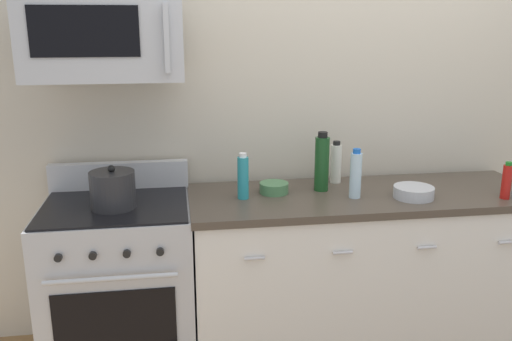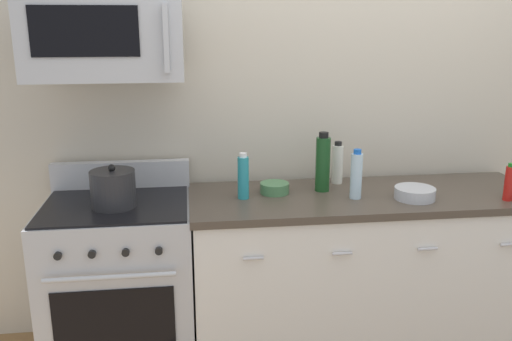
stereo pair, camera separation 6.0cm
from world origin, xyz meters
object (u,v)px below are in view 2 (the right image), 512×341
Objects in this scene: microwave at (105,37)px; bottle_water_clear at (356,175)px; bottle_dish_soap at (243,177)px; stockpot at (113,189)px; bottle_hot_sauce_red at (509,183)px; bottle_wine_green at (323,163)px; bowl_steel_prep at (415,193)px; range_oven at (121,283)px; bottle_vinegar_white at (337,163)px; bowl_green_glaze at (275,188)px.

microwave reaches higher than bottle_water_clear.
stockpot is (-0.66, -0.06, -0.02)m from bottle_dish_soap.
bottle_dish_soap is 1.39m from bottle_hot_sauce_red.
bottle_hot_sauce_red is (0.92, -0.29, -0.06)m from bottle_wine_green.
bottle_wine_green is at bearing 155.41° from bowl_steel_prep.
bottle_water_clear reaches higher than bowl_steel_prep.
microwave is at bearing 89.87° from stockpot.
microwave is 1.44m from bottle_water_clear.
stockpot is at bearing -90.00° from range_oven.
bottle_water_clear is at bearing -47.16° from bottle_wine_green.
bottle_vinegar_white is 1.26m from stockpot.
microwave is 1.16m from bowl_green_glaze.
bowl_steel_prep is at bearing -9.61° from bottle_water_clear.
bottle_water_clear is 0.45m from bowl_green_glaze.
bottle_wine_green is at bearing 7.11° from stockpot.
range_oven is 0.87m from bottle_dish_soap.
bottle_vinegar_white reaches higher than bottle_hot_sauce_red.
bottle_dish_soap reaches higher than stockpot.
microwave reaches higher than stockpot.
bottle_wine_green reaches higher than range_oven.
range_oven is 4.34× the size of bottle_dish_soap.
stockpot is (-1.25, 0.02, -0.03)m from bottle_water_clear.
bottle_dish_soap is 0.75× the size of bottle_wine_green.
bottle_vinegar_white is 0.91m from bottle_hot_sauce_red.
bottle_wine_green is at bearing 132.84° from bottle_water_clear.
stockpot is at bearing 177.52° from bowl_steel_prep.
bowl_green_glaze is at bearing 166.93° from bottle_hot_sauce_red.
bottle_vinegar_white is at bearing 8.04° from microwave.
bottle_vinegar_white is at bearing 134.05° from bowl_steel_prep.
bottle_hot_sauce_red is 0.94× the size of bowl_steel_prep.
bottle_vinegar_white is (0.12, 0.13, -0.04)m from bottle_wine_green.
range_oven is 1.64m from bowl_steel_prep.
bottle_water_clear is 1.25× the size of bowl_steel_prep.
bottle_hot_sauce_red is at bearing -9.90° from bowl_steel_prep.
stockpot reaches higher than bowl_steel_prep.
microwave reaches higher than bottle_hot_sauce_red.
bottle_dish_soap is 0.46m from bottle_wine_green.
bottle_wine_green is (1.11, 0.04, -0.67)m from microwave.
bowl_steel_prep is (1.56, -0.17, -0.80)m from microwave.
bottle_wine_green is (0.45, 0.08, 0.04)m from bottle_dish_soap.
bottle_vinegar_white is at bearing 10.08° from range_oven.
bottle_vinegar_white is (1.23, 0.17, -0.71)m from microwave.
bowl_steel_prep is at bearing 170.10° from bottle_hot_sauce_red.
microwave is 3.51× the size of bowl_steel_prep.
bottle_vinegar_white reaches higher than bowl_green_glaze.
bottle_wine_green is 1.55× the size of bowl_steel_prep.
bowl_steel_prep is (0.45, -0.21, -0.12)m from bottle_wine_green.
range_oven is 1.27m from bottle_wine_green.
range_oven is 1.44× the size of microwave.
bottle_hot_sauce_red is at bearing -4.23° from stockpot.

